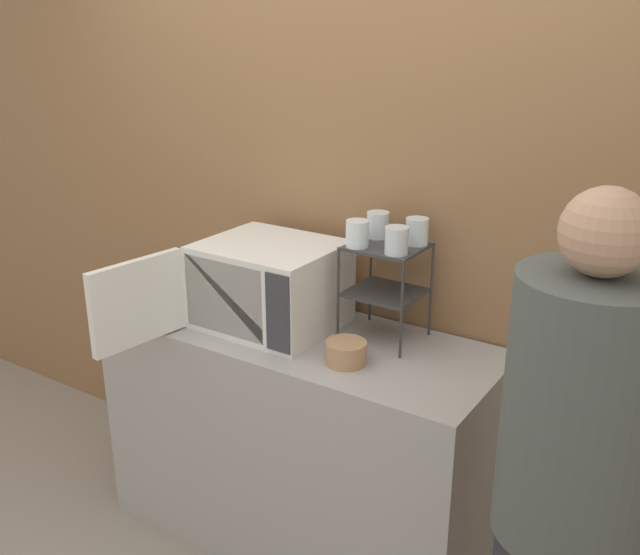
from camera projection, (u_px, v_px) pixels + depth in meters
wall_back at (345, 218)px, 2.83m from camera, size 8.00×0.06×2.60m
counter at (298, 439)px, 2.85m from camera, size 1.54×0.60×0.93m
microwave at (264, 285)px, 2.70m from camera, size 0.58×0.82×0.32m
dish_rack at (386, 272)px, 2.56m from camera, size 0.27×0.25×0.36m
glass_front_left at (357, 234)px, 2.49m from camera, size 0.08×0.08×0.10m
glass_back_right at (417, 231)px, 2.52m from camera, size 0.08×0.08×0.10m
glass_front_right at (397, 240)px, 2.41m from camera, size 0.08×0.08×0.10m
glass_back_left at (378, 225)px, 2.60m from camera, size 0.08×0.08×0.10m
bowl at (346, 353)px, 2.44m from camera, size 0.14×0.14×0.08m
person at (571, 474)px, 1.83m from camera, size 0.38×0.38×1.70m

